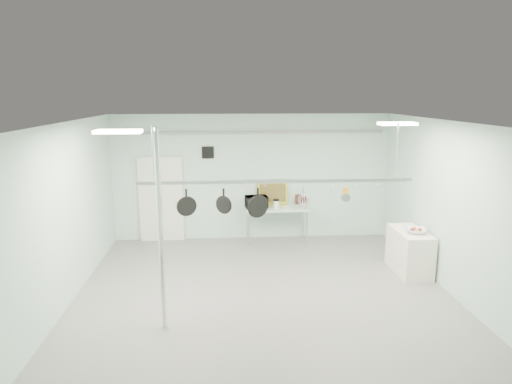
{
  "coord_description": "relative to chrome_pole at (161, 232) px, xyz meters",
  "views": [
    {
      "loc": [
        -0.72,
        -7.42,
        3.68
      ],
      "look_at": [
        -0.11,
        1.0,
        1.86
      ],
      "focal_mm": 32.0,
      "sensor_mm": 36.0,
      "label": 1
    }
  ],
  "objects": [
    {
      "name": "door",
      "position": [
        -0.6,
        4.54,
        -0.55
      ],
      "size": [
        1.1,
        0.1,
        2.2
      ],
      "primitive_type": "cube",
      "color": "silver",
      "rests_on": "floor"
    },
    {
      "name": "pot_rack",
      "position": [
        1.9,
        0.9,
        0.63
      ],
      "size": [
        4.8,
        0.06,
        1.0
      ],
      "color": "#B7B7BC",
      "rests_on": "ceiling"
    },
    {
      "name": "side_cabinet",
      "position": [
        4.85,
        2.0,
        -1.15
      ],
      "size": [
        0.6,
        1.2,
        0.9
      ],
      "primitive_type": "cube",
      "color": "white",
      "rests_on": "floor"
    },
    {
      "name": "prep_table",
      "position": [
        2.3,
        4.2,
        -0.77
      ],
      "size": [
        1.6,
        0.7,
        0.91
      ],
      "color": "#B1D1C0",
      "rests_on": "floor"
    },
    {
      "name": "right_wall",
      "position": [
        5.19,
        0.6,
        0.0
      ],
      "size": [
        0.02,
        8.0,
        3.2
      ],
      "primitive_type": "cube",
      "color": "silver",
      "rests_on": "floor"
    },
    {
      "name": "coffee_canister",
      "position": [
        2.27,
        4.06,
        -0.6
      ],
      "size": [
        0.15,
        0.15,
        0.2
      ],
      "primitive_type": "cylinder",
      "rotation": [
        0.0,
        0.0,
        -0.1
      ],
      "color": "silver",
      "rests_on": "prep_table"
    },
    {
      "name": "conduit_pipe",
      "position": [
        1.7,
        4.5,
        1.15
      ],
      "size": [
        6.6,
        0.07,
        0.07
      ],
      "primitive_type": "cylinder",
      "rotation": [
        0.0,
        1.57,
        0.0
      ],
      "color": "gray",
      "rests_on": "back_wall"
    },
    {
      "name": "microwave",
      "position": [
        1.79,
        4.18,
        -0.55
      ],
      "size": [
        0.58,
        0.43,
        0.3
      ],
      "primitive_type": "imported",
      "rotation": [
        0.0,
        0.0,
        3.28
      ],
      "color": "black",
      "rests_on": "prep_table"
    },
    {
      "name": "skillet_mid",
      "position": [
        0.98,
        0.9,
        0.27
      ],
      "size": [
        0.3,
        0.22,
        0.43
      ],
      "primitive_type": null,
      "rotation": [
        0.0,
        0.0,
        -0.58
      ],
      "color": "black",
      "rests_on": "pot_rack"
    },
    {
      "name": "grater",
      "position": [
        3.13,
        0.9,
        0.37
      ],
      "size": [
        0.1,
        0.04,
        0.23
      ],
      "primitive_type": null,
      "rotation": [
        0.0,
        0.0,
        0.23
      ],
      "color": "yellow",
      "rests_on": "pot_rack"
    },
    {
      "name": "ceiling",
      "position": [
        1.7,
        0.6,
        1.59
      ],
      "size": [
        7.0,
        8.0,
        0.02
      ],
      "primitive_type": "cube",
      "color": "silver",
      "rests_on": "back_wall"
    },
    {
      "name": "skillet_left",
      "position": [
        0.34,
        0.9,
        0.24
      ],
      "size": [
        0.35,
        0.16,
        0.49
      ],
      "primitive_type": null,
      "rotation": [
        0.0,
        0.0,
        0.31
      ],
      "color": "black",
      "rests_on": "pot_rack"
    },
    {
      "name": "chrome_pole",
      "position": [
        0.0,
        0.0,
        0.0
      ],
      "size": [
        0.08,
        0.08,
        3.2
      ],
      "primitive_type": "cylinder",
      "color": "silver",
      "rests_on": "floor"
    },
    {
      "name": "whisk",
      "position": [
        2.38,
        0.9,
        0.3
      ],
      "size": [
        0.24,
        0.24,
        0.36
      ],
      "primitive_type": null,
      "rotation": [
        0.0,
        0.0,
        0.24
      ],
      "color": "#A9A9AE",
      "rests_on": "pot_rack"
    },
    {
      "name": "floor",
      "position": [
        1.7,
        0.6,
        -1.6
      ],
      "size": [
        8.0,
        8.0,
        0.0
      ],
      "primitive_type": "plane",
      "color": "gray",
      "rests_on": "ground"
    },
    {
      "name": "fruit_cluster",
      "position": [
        4.88,
        1.85,
        -0.61
      ],
      "size": [
        0.24,
        0.24,
        0.09
      ],
      "primitive_type": null,
      "color": "maroon",
      "rests_on": "fruit_bowl"
    },
    {
      "name": "painting_large",
      "position": [
        2.23,
        4.5,
        -0.41
      ],
      "size": [
        0.78,
        0.14,
        0.58
      ],
      "primitive_type": "cube",
      "rotation": [
        -0.14,
        0.0,
        -0.02
      ],
      "color": "gold",
      "rests_on": "prep_table"
    },
    {
      "name": "light_panel_right",
      "position": [
        4.1,
        1.2,
        1.56
      ],
      "size": [
        0.65,
        0.3,
        0.05
      ],
      "primitive_type": "cube",
      "color": "white",
      "rests_on": "ceiling"
    },
    {
      "name": "fruit_bowl",
      "position": [
        4.88,
        1.85,
        -0.65
      ],
      "size": [
        0.5,
        0.5,
        0.1
      ],
      "primitive_type": "imported",
      "rotation": [
        0.0,
        0.0,
        -0.25
      ],
      "color": "white",
      "rests_on": "side_cabinet"
    },
    {
      "name": "skillet_right",
      "position": [
        1.57,
        0.9,
        0.21
      ],
      "size": [
        0.39,
        0.22,
        0.54
      ],
      "primitive_type": null,
      "rotation": [
        0.0,
        0.0,
        0.41
      ],
      "color": "black",
      "rests_on": "pot_rack"
    },
    {
      "name": "saucepan",
      "position": [
        3.13,
        0.9,
        0.36
      ],
      "size": [
        0.15,
        0.09,
        0.26
      ],
      "primitive_type": null,
      "rotation": [
        0.0,
        0.0,
        0.05
      ],
      "color": "#B0AFB4",
      "rests_on": "pot_rack"
    },
    {
      "name": "light_panel_left",
      "position": [
        -0.5,
        -0.2,
        1.56
      ],
      "size": [
        0.65,
        0.3,
        0.05
      ],
      "primitive_type": "cube",
      "color": "white",
      "rests_on": "ceiling"
    },
    {
      "name": "wall_vent",
      "position": [
        0.6,
        4.57,
        0.65
      ],
      "size": [
        0.3,
        0.04,
        0.3
      ],
      "primitive_type": "cube",
      "color": "black",
      "rests_on": "back_wall"
    },
    {
      "name": "back_wall",
      "position": [
        1.7,
        4.59,
        0.0
      ],
      "size": [
        7.0,
        0.02,
        3.2
      ],
      "primitive_type": "cube",
      "color": "silver",
      "rests_on": "floor"
    },
    {
      "name": "painting_small",
      "position": [
        2.97,
        4.5,
        -0.57
      ],
      "size": [
        0.31,
        0.11,
        0.25
      ],
      "primitive_type": "cube",
      "rotation": [
        -0.17,
        0.0,
        0.08
      ],
      "color": "#331812",
      "rests_on": "prep_table"
    }
  ]
}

